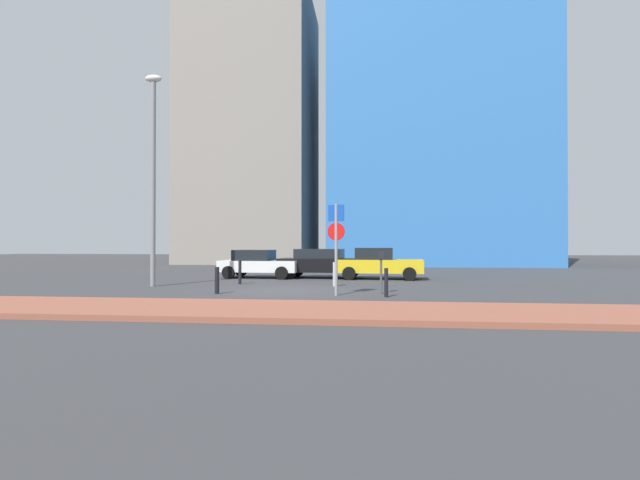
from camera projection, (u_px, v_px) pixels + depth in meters
The scene contains 14 objects.
ground_plane at pixel (282, 291), 17.20m from camera, with size 120.00×120.00×0.00m, color #38383A.
sidewalk_brick at pixel (240, 310), 11.67m from camera, with size 40.00×3.26×0.14m, color #93513D.
parked_car_white at pixel (259, 263), 23.75m from camera, with size 4.14×2.26×1.43m.
parked_car_black at pixel (321, 263), 23.65m from camera, with size 4.41×2.24×1.48m.
parked_car_yellow at pixel (378, 263), 22.93m from camera, with size 4.31×2.12×1.54m.
parking_sign_post at pixel (336, 238), 15.56m from camera, with size 0.59×0.15×3.08m.
parking_meter at pixel (381, 266), 16.13m from camera, with size 0.18×0.14×1.48m.
street_lamp at pixel (153, 165), 19.02m from camera, with size 0.70×0.36×8.69m.
traffic_bollard_near at pixel (335, 274), 19.00m from camera, with size 0.16×0.16×0.99m, color #B7B7BC.
traffic_bollard_mid at pixel (386, 283), 15.07m from camera, with size 0.13×0.13×0.95m, color black.
traffic_bollard_far at pixel (217, 280), 16.10m from camera, with size 0.16×0.16×0.93m, color black.
traffic_bollard_edge at pixel (240, 272), 20.02m from camera, with size 0.13×0.13×1.04m, color black.
building_colorful_midrise at pixel (429, 109), 43.02m from camera, with size 17.53×17.35×28.55m, color #3372BF.
building_under_construction at pixel (253, 130), 44.47m from camera, with size 11.25×12.23×25.35m, color gray.
Camera 1 is at (3.31, -16.95, 1.72)m, focal length 26.04 mm.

